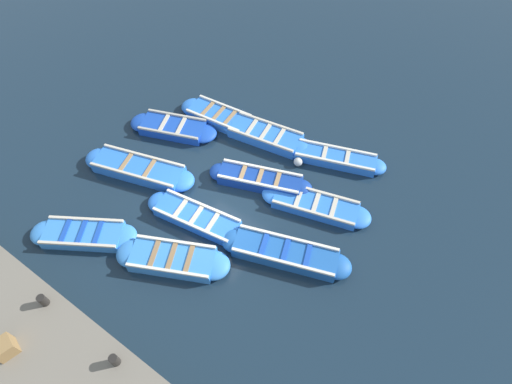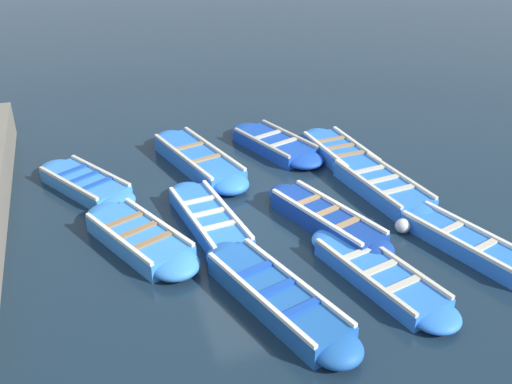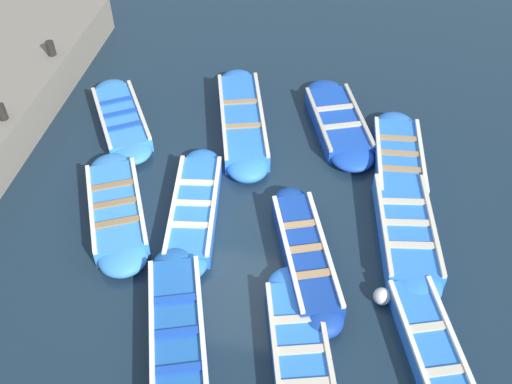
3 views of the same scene
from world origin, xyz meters
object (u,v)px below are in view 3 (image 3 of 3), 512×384
object	(u,v)px
bollard_mid_south	(2,112)
boat_alongside	(195,209)
boat_stern_in	(117,210)
boat_outer_left	(242,121)
boat_outer_right	(305,255)
boat_inner_gap	(399,160)
bollard_south	(51,48)
boat_drifting	(406,229)
buoy_orange_near	(382,296)
boat_end_of_row	(178,339)
boat_mid_row	(434,354)
boat_broadside	(122,119)
boat_centre	(301,355)
boat_far_corner	(338,123)

from	to	relation	value
bollard_mid_south	boat_alongside	bearing A→B (deg)	-14.51
boat_stern_in	boat_outer_left	size ratio (longest dim) A/B	0.84
boat_alongside	boat_outer_right	distance (m)	2.44
boat_inner_gap	boat_outer_right	size ratio (longest dim) A/B	0.94
bollard_south	boat_stern_in	bearing A→B (deg)	-53.70
boat_stern_in	boat_drifting	distance (m)	5.64
boat_drifting	bollard_mid_south	world-z (taller)	bollard_mid_south
boat_alongside	boat_stern_in	distance (m)	1.53
boat_drifting	buoy_orange_near	world-z (taller)	boat_drifting
boat_outer_right	boat_stern_in	distance (m)	3.83
boat_stern_in	buoy_orange_near	xyz separation A→B (m)	(5.22, -1.09, -0.04)
boat_inner_gap	boat_end_of_row	size ratio (longest dim) A/B	0.85
boat_stern_in	buoy_orange_near	bearing A→B (deg)	-11.75
boat_mid_row	bollard_mid_south	xyz separation A→B (m)	(-8.97, 3.53, 0.92)
boat_drifting	boat_broadside	distance (m)	6.87
boat_outer_right	boat_centre	xyz separation A→B (m)	(0.17, -1.99, -0.05)
boat_stern_in	boat_end_of_row	distance (m)	3.24
boat_far_corner	boat_outer_left	bearing A→B (deg)	-169.95
boat_far_corner	boat_mid_row	size ratio (longest dim) A/B	0.97
boat_outer_left	bollard_south	size ratio (longest dim) A/B	11.66
bollard_mid_south	buoy_orange_near	bearing A→B (deg)	-17.45
boat_outer_right	bollard_mid_south	size ratio (longest dim) A/B	10.04
boat_broadside	buoy_orange_near	world-z (taller)	boat_broadside
boat_centre	boat_drifting	bearing A→B (deg)	61.13
boat_broadside	bollard_south	world-z (taller)	bollard_south
boat_far_corner	boat_end_of_row	world-z (taller)	boat_end_of_row
boat_centre	buoy_orange_near	xyz separation A→B (m)	(1.25, 1.37, -0.00)
boat_far_corner	boat_mid_row	bearing A→B (deg)	-70.23
boat_stern_in	boat_far_corner	size ratio (longest dim) A/B	1.00
boat_stern_in	boat_far_corner	distance (m)	5.39
boat_far_corner	bollard_mid_south	world-z (taller)	bollard_mid_south
boat_alongside	bollard_south	world-z (taller)	bollard_south
boat_inner_gap	boat_stern_in	distance (m)	5.99
boat_outer_right	boat_end_of_row	world-z (taller)	boat_end_of_row
boat_outer_right	boat_outer_left	distance (m)	4.09
boat_centre	boat_mid_row	xyz separation A→B (m)	(2.10, 0.39, 0.01)
boat_stern_in	boat_centre	distance (m)	4.67
boat_inner_gap	boat_centre	distance (m)	5.16
boat_end_of_row	bollard_mid_south	distance (m)	6.38
boat_drifting	bollard_south	distance (m)	9.21
boat_end_of_row	boat_centre	bearing A→B (deg)	3.12
boat_far_corner	bollard_south	distance (m)	7.03
buoy_orange_near	bollard_mid_south	bearing A→B (deg)	162.55
boat_mid_row	bollard_mid_south	distance (m)	9.68
boat_outer_right	boat_outer_left	world-z (taller)	boat_outer_left
bollard_south	boat_inner_gap	bearing A→B (deg)	-9.89
boat_far_corner	boat_outer_left	size ratio (longest dim) A/B	0.84
buoy_orange_near	boat_alongside	bearing A→B (deg)	159.22
boat_far_corner	boat_inner_gap	bearing A→B (deg)	-37.28
boat_drifting	boat_broadside	world-z (taller)	boat_drifting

